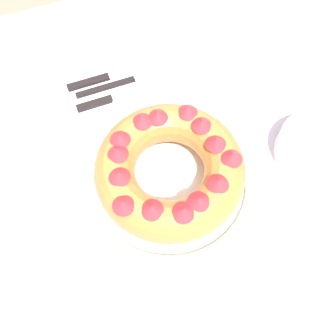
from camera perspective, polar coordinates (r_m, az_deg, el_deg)
The scene contains 8 objects.
ground_plane at distance 1.36m, azimuth 0.13°, elevation -15.53°, with size 8.00×8.00×0.00m, color gray.
dining_table at distance 0.70m, azimuth 0.24°, elevation -5.52°, with size 1.11×1.25×0.78m.
serving_dish at distance 0.60m, azimuth 0.00°, elevation -1.88°, with size 0.30×0.30×0.02m.
bundt_cake at distance 0.55m, azimuth 0.01°, elevation 0.11°, with size 0.26×0.26×0.09m.
fork at distance 0.74m, azimuth -7.81°, elevation 14.61°, with size 0.02×0.18×0.01m.
serving_knife at distance 0.75m, azimuth -10.53°, elevation 15.33°, with size 0.02×0.20×0.01m.
cake_knife at distance 0.71m, azimuth -9.91°, elevation 11.76°, with size 0.02×0.17×0.01m.
side_bowl at distance 0.67m, azimuth 24.50°, elevation 3.04°, with size 0.15×0.15×0.04m, color white.
Camera 1 is at (0.22, -0.09, 1.34)m, focal length 35.00 mm.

